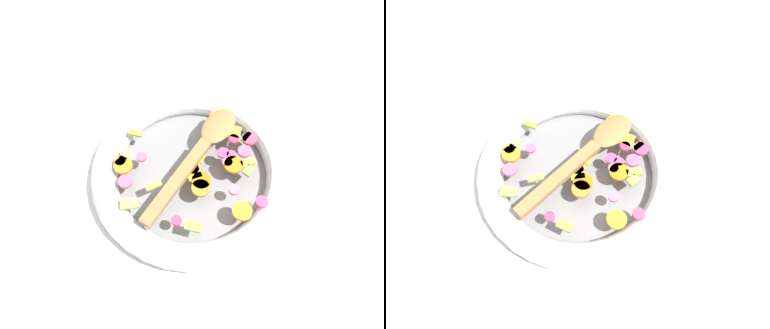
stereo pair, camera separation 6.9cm
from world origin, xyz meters
TOP-DOWN VIEW (x-y plane):
  - ground_plane at (0.00, 0.00)m, footprint 4.00×4.00m
  - skillet at (0.00, 0.00)m, footprint 0.38×0.38m
  - chopped_vegetables at (-0.02, 0.00)m, footprint 0.30×0.27m
  - wooden_spoon at (-0.01, -0.03)m, footprint 0.13×0.28m

SIDE VIEW (x-z plane):
  - ground_plane at x=0.00m, z-range 0.00..0.00m
  - skillet at x=0.00m, z-range 0.00..0.05m
  - chopped_vegetables at x=-0.02m, z-range 0.05..0.06m
  - wooden_spoon at x=-0.01m, z-range 0.06..0.07m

